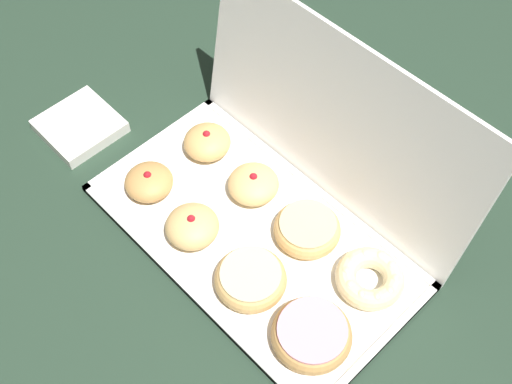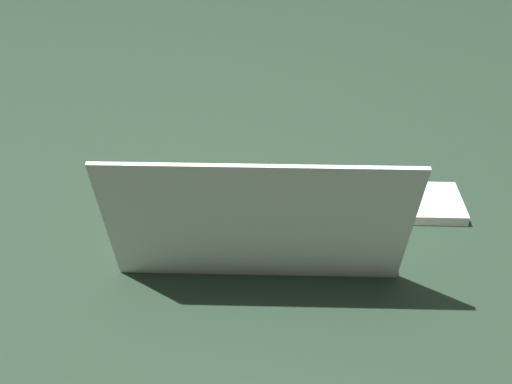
{
  "view_description": "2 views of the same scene",
  "coord_description": "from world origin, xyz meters",
  "px_view_note": "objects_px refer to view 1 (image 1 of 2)",
  "views": [
    {
      "loc": [
        0.39,
        -0.37,
        0.91
      ],
      "look_at": [
        -0.03,
        0.04,
        0.06
      ],
      "focal_mm": 45.23,
      "sensor_mm": 36.0,
      "label": 1
    },
    {
      "loc": [
        -0.02,
        0.92,
        0.79
      ],
      "look_at": [
        0.01,
        -0.04,
        0.05
      ],
      "focal_mm": 39.34,
      "sensor_mm": 36.0,
      "label": 2
    }
  ],
  "objects_px": {
    "jelly_filled_donut_5": "(253,184)",
    "jelly_filled_donut_1": "(192,226)",
    "pink_frosted_donut_3": "(312,334)",
    "napkin_stack": "(80,126)",
    "donut_box": "(253,236)",
    "cruller_donut_7": "(370,278)",
    "glazed_ring_donut_6": "(307,229)",
    "jelly_filled_donut_4": "(207,142)",
    "glazed_ring_donut_2": "(251,279)",
    "jelly_filled_donut_0": "(149,182)"
  },
  "relations": [
    {
      "from": "donut_box",
      "to": "cruller_donut_7",
      "type": "relative_size",
      "value": 5.06
    },
    {
      "from": "napkin_stack",
      "to": "jelly_filled_donut_5",
      "type": "bearing_deg",
      "value": 21.55
    },
    {
      "from": "glazed_ring_donut_2",
      "to": "donut_box",
      "type": "bearing_deg",
      "value": 134.25
    },
    {
      "from": "glazed_ring_donut_6",
      "to": "jelly_filled_donut_5",
      "type": "bearing_deg",
      "value": -178.78
    },
    {
      "from": "glazed_ring_donut_2",
      "to": "cruller_donut_7",
      "type": "height_order",
      "value": "glazed_ring_donut_2"
    },
    {
      "from": "glazed_ring_donut_2",
      "to": "glazed_ring_donut_6",
      "type": "xyz_separation_m",
      "value": [
        -0.0,
        0.13,
        -0.0
      ]
    },
    {
      "from": "glazed_ring_donut_2",
      "to": "jelly_filled_donut_5",
      "type": "xyz_separation_m",
      "value": [
        -0.12,
        0.12,
        0.0
      ]
    },
    {
      "from": "jelly_filled_donut_0",
      "to": "jelly_filled_donut_4",
      "type": "xyz_separation_m",
      "value": [
        0.0,
        0.13,
        0.0
      ]
    },
    {
      "from": "jelly_filled_donut_0",
      "to": "glazed_ring_donut_6",
      "type": "bearing_deg",
      "value": 26.8
    },
    {
      "from": "donut_box",
      "to": "pink_frosted_donut_3",
      "type": "xyz_separation_m",
      "value": [
        0.19,
        -0.06,
        0.03
      ]
    },
    {
      "from": "jelly_filled_donut_5",
      "to": "napkin_stack",
      "type": "xyz_separation_m",
      "value": [
        -0.32,
        -0.13,
        -0.02
      ]
    },
    {
      "from": "jelly_filled_donut_1",
      "to": "pink_frosted_donut_3",
      "type": "relative_size",
      "value": 0.73
    },
    {
      "from": "glazed_ring_donut_6",
      "to": "napkin_stack",
      "type": "bearing_deg",
      "value": -163.66
    },
    {
      "from": "jelly_filled_donut_4",
      "to": "jelly_filled_donut_5",
      "type": "height_order",
      "value": "same"
    },
    {
      "from": "jelly_filled_donut_1",
      "to": "glazed_ring_donut_2",
      "type": "relative_size",
      "value": 0.78
    },
    {
      "from": "jelly_filled_donut_5",
      "to": "cruller_donut_7",
      "type": "height_order",
      "value": "jelly_filled_donut_5"
    },
    {
      "from": "glazed_ring_donut_2",
      "to": "napkin_stack",
      "type": "distance_m",
      "value": 0.45
    },
    {
      "from": "napkin_stack",
      "to": "jelly_filled_donut_1",
      "type": "bearing_deg",
      "value": -0.08
    },
    {
      "from": "jelly_filled_donut_5",
      "to": "napkin_stack",
      "type": "height_order",
      "value": "jelly_filled_donut_5"
    },
    {
      "from": "jelly_filled_donut_5",
      "to": "jelly_filled_donut_1",
      "type": "bearing_deg",
      "value": -93.2
    },
    {
      "from": "pink_frosted_donut_3",
      "to": "glazed_ring_donut_6",
      "type": "bearing_deg",
      "value": 135.34
    },
    {
      "from": "jelly_filled_donut_4",
      "to": "glazed_ring_donut_6",
      "type": "xyz_separation_m",
      "value": [
        0.24,
        -0.0,
        -0.0
      ]
    },
    {
      "from": "cruller_donut_7",
      "to": "glazed_ring_donut_6",
      "type": "bearing_deg",
      "value": -177.63
    },
    {
      "from": "glazed_ring_donut_6",
      "to": "cruller_donut_7",
      "type": "height_order",
      "value": "glazed_ring_donut_6"
    },
    {
      "from": "napkin_stack",
      "to": "glazed_ring_donut_2",
      "type": "bearing_deg",
      "value": 0.45
    },
    {
      "from": "donut_box",
      "to": "jelly_filled_donut_4",
      "type": "distance_m",
      "value": 0.2
    },
    {
      "from": "jelly_filled_donut_4",
      "to": "donut_box",
      "type": "bearing_deg",
      "value": -19.55
    },
    {
      "from": "glazed_ring_donut_6",
      "to": "napkin_stack",
      "type": "relative_size",
      "value": 0.84
    },
    {
      "from": "donut_box",
      "to": "glazed_ring_donut_6",
      "type": "height_order",
      "value": "glazed_ring_donut_6"
    },
    {
      "from": "glazed_ring_donut_6",
      "to": "pink_frosted_donut_3",
      "type": "bearing_deg",
      "value": -44.66
    },
    {
      "from": "jelly_filled_donut_5",
      "to": "glazed_ring_donut_6",
      "type": "relative_size",
      "value": 0.8
    },
    {
      "from": "glazed_ring_donut_6",
      "to": "napkin_stack",
      "type": "height_order",
      "value": "glazed_ring_donut_6"
    },
    {
      "from": "donut_box",
      "to": "glazed_ring_donut_2",
      "type": "xyz_separation_m",
      "value": [
        0.06,
        -0.06,
        0.02
      ]
    },
    {
      "from": "jelly_filled_donut_1",
      "to": "jelly_filled_donut_5",
      "type": "distance_m",
      "value": 0.13
    },
    {
      "from": "jelly_filled_donut_1",
      "to": "jelly_filled_donut_5",
      "type": "bearing_deg",
      "value": 86.8
    },
    {
      "from": "jelly_filled_donut_1",
      "to": "napkin_stack",
      "type": "relative_size",
      "value": 0.67
    },
    {
      "from": "jelly_filled_donut_0",
      "to": "jelly_filled_donut_1",
      "type": "xyz_separation_m",
      "value": [
        0.12,
        -0.01,
        0.0
      ]
    },
    {
      "from": "pink_frosted_donut_3",
      "to": "donut_box",
      "type": "bearing_deg",
      "value": 161.49
    },
    {
      "from": "jelly_filled_donut_0",
      "to": "napkin_stack",
      "type": "bearing_deg",
      "value": -178.35
    },
    {
      "from": "jelly_filled_donut_4",
      "to": "jelly_filled_donut_5",
      "type": "xyz_separation_m",
      "value": [
        0.12,
        -0.0,
        -0.0
      ]
    },
    {
      "from": "cruller_donut_7",
      "to": "jelly_filled_donut_5",
      "type": "bearing_deg",
      "value": -178.19
    },
    {
      "from": "cruller_donut_7",
      "to": "jelly_filled_donut_1",
      "type": "bearing_deg",
      "value": -151.88
    },
    {
      "from": "napkin_stack",
      "to": "pink_frosted_donut_3",
      "type": "bearing_deg",
      "value": 0.47
    },
    {
      "from": "pink_frosted_donut_3",
      "to": "jelly_filled_donut_0",
      "type": "bearing_deg",
      "value": 179.84
    },
    {
      "from": "pink_frosted_donut_3",
      "to": "cruller_donut_7",
      "type": "distance_m",
      "value": 0.13
    },
    {
      "from": "glazed_ring_donut_6",
      "to": "cruller_donut_7",
      "type": "relative_size",
      "value": 1.02
    },
    {
      "from": "jelly_filled_donut_0",
      "to": "glazed_ring_donut_2",
      "type": "relative_size",
      "value": 0.73
    },
    {
      "from": "jelly_filled_donut_5",
      "to": "glazed_ring_donut_6",
      "type": "distance_m",
      "value": 0.12
    },
    {
      "from": "donut_box",
      "to": "jelly_filled_donut_0",
      "type": "bearing_deg",
      "value": -161.62
    },
    {
      "from": "pink_frosted_donut_3",
      "to": "napkin_stack",
      "type": "xyz_separation_m",
      "value": [
        -0.57,
        -0.0,
        -0.02
      ]
    }
  ]
}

